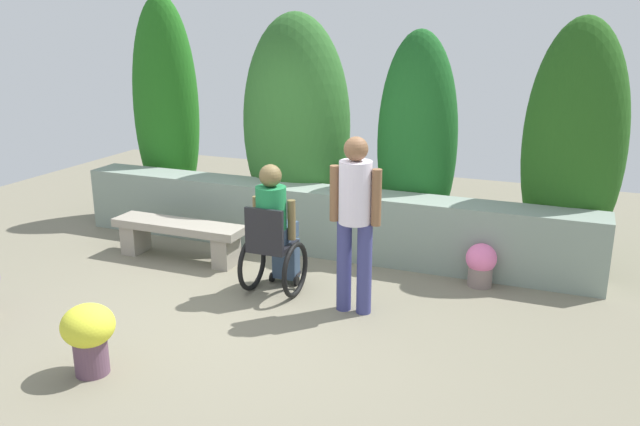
# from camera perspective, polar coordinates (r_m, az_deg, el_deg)

# --- Properties ---
(ground_plane) EXTENTS (12.23, 12.23, 0.00)m
(ground_plane) POSITION_cam_1_polar(r_m,az_deg,el_deg) (6.39, -5.70, -8.09)
(ground_plane) COLOR gray
(stone_retaining_wall) EXTENTS (6.30, 0.48, 0.77)m
(stone_retaining_wall) POSITION_cam_1_polar(r_m,az_deg,el_deg) (7.67, 0.04, -0.64)
(stone_retaining_wall) COLOR gray
(stone_retaining_wall) RESTS_ON ground
(hedge_backdrop) EXTENTS (6.26, 0.97, 3.00)m
(hedge_backdrop) POSITION_cam_1_polar(r_m,az_deg,el_deg) (7.97, 1.90, 7.36)
(hedge_backdrop) COLOR #21671B
(hedge_backdrop) RESTS_ON ground
(stone_bench) EXTENTS (1.59, 0.38, 0.44)m
(stone_bench) POSITION_cam_1_polar(r_m,az_deg,el_deg) (7.64, -12.25, -1.82)
(stone_bench) COLOR gray
(stone_bench) RESTS_ON ground
(person_in_wheelchair) EXTENTS (0.53, 0.66, 1.33)m
(person_in_wheelchair) POSITION_cam_1_polar(r_m,az_deg,el_deg) (6.48, -4.04, -1.77)
(person_in_wheelchair) COLOR black
(person_in_wheelchair) RESTS_ON ground
(person_standing_companion) EXTENTS (0.49, 0.30, 1.67)m
(person_standing_companion) POSITION_cam_1_polar(r_m,az_deg,el_deg) (5.92, 3.08, -0.04)
(person_standing_companion) COLOR #3B3E7A
(person_standing_companion) RESTS_ON ground
(flower_pot_purple_near) EXTENTS (0.41, 0.41, 0.57)m
(flower_pot_purple_near) POSITION_cam_1_polar(r_m,az_deg,el_deg) (5.39, -19.60, -9.91)
(flower_pot_purple_near) COLOR #614257
(flower_pot_purple_near) RESTS_ON ground
(flower_pot_red_accent) EXTENTS (0.31, 0.31, 0.46)m
(flower_pot_red_accent) POSITION_cam_1_polar(r_m,az_deg,el_deg) (6.93, 13.92, -4.31)
(flower_pot_red_accent) COLOR gray
(flower_pot_red_accent) RESTS_ON ground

